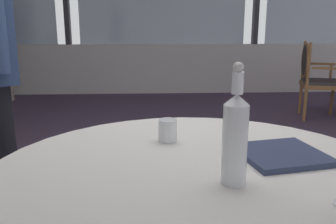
{
  "coord_description": "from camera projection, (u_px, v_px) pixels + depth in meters",
  "views": [
    {
      "loc": [
        -0.22,
        -2.1,
        1.19
      ],
      "look_at": [
        -0.16,
        -0.87,
        0.89
      ],
      "focal_mm": 38.28,
      "sensor_mm": 36.0,
      "label": 1
    }
  ],
  "objects": [
    {
      "name": "menu_book",
      "position": [
        281.0,
        154.0,
        1.22
      ],
      "size": [
        0.32,
        0.31,
        0.02
      ],
      "primitive_type": "cube",
      "rotation": [
        0.0,
        0.0,
        0.2
      ],
      "color": "#2D3856",
      "rests_on": "foreground_table"
    },
    {
      "name": "dining_chair_1_0",
      "position": [
        314.0,
        74.0,
        4.56
      ],
      "size": [
        0.56,
        0.61,
        0.97
      ],
      "rotation": [
        0.0,
        0.0,
        6.03
      ],
      "color": "olive",
      "rests_on": "ground_plane"
    },
    {
      "name": "water_bottle",
      "position": [
        235.0,
        136.0,
        0.99
      ],
      "size": [
        0.07,
        0.07,
        0.35
      ],
      "color": "white",
      "rests_on": "foreground_table"
    },
    {
      "name": "window_wall_far",
      "position": [
        163.0,
        26.0,
        6.09
      ],
      "size": [
        10.18,
        0.14,
        2.89
      ],
      "color": "silver",
      "rests_on": "ground_plane"
    },
    {
      "name": "water_tumbler",
      "position": [
        168.0,
        130.0,
        1.38
      ],
      "size": [
        0.07,
        0.07,
        0.09
      ],
      "primitive_type": "cylinder",
      "color": "white",
      "rests_on": "foreground_table"
    },
    {
      "name": "ground_plane",
      "position": [
        186.0,
        212.0,
        2.34
      ],
      "size": [
        14.41,
        14.41,
        0.0
      ],
      "primitive_type": "plane",
      "color": "#47384C"
    }
  ]
}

